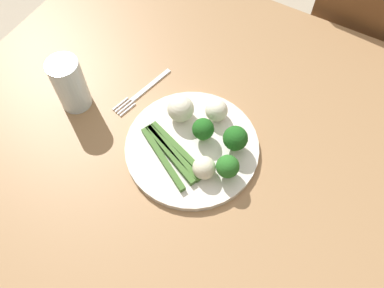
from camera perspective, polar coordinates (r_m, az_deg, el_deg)
The scene contains 13 objects.
ground_plane at distance 1.53m, azimuth 0.91°, elevation -17.40°, with size 6.00×6.00×0.02m, color #B7A88E.
dining_table at distance 0.88m, azimuth 1.52°, elevation -7.58°, with size 1.23×1.08×0.77m.
chair at distance 1.39m, azimuth 23.24°, elevation 9.00°, with size 0.43×0.43×0.87m.
plate at distance 0.81m, azimuth 0.00°, elevation -0.45°, with size 0.27×0.27×0.01m, color silver.
asparagus_bundle at distance 0.78m, azimuth -3.12°, elevation -1.43°, with size 0.17×0.11×0.01m.
broccoli_front_left at distance 0.74m, azimuth 5.20°, elevation -3.30°, with size 0.05×0.05×0.06m.
broccoli_back at distance 0.77m, azimuth 6.31°, elevation 0.80°, with size 0.05×0.05×0.06m.
broccoli_right at distance 0.78m, azimuth 1.63°, elevation 2.15°, with size 0.04×0.04×0.05m.
cauliflower_edge at distance 0.82m, azimuth 3.57°, elevation 4.91°, with size 0.05×0.05×0.05m, color silver.
cauliflower_left at distance 0.81m, azimuth -1.66°, elevation 5.14°, with size 0.06×0.06×0.06m, color silver.
cauliflower_front at distance 0.75m, azimuth 1.98°, elevation -3.28°, with size 0.05×0.05×0.05m, color beige.
fork at distance 0.90m, azimuth -7.18°, elevation 7.57°, with size 0.05×0.17×0.00m.
water_glass at distance 0.87m, azimuth -17.33°, elevation 8.30°, with size 0.07×0.07×0.13m, color silver.
Camera 1 is at (-0.15, 0.30, 1.48)m, focal length 36.70 mm.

